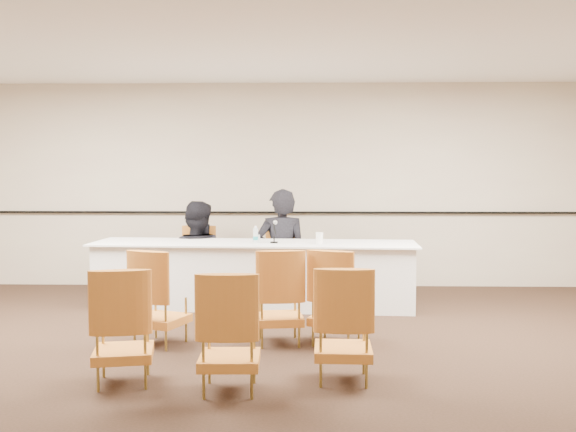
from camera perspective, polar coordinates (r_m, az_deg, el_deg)
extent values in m
plane|color=black|center=(5.77, -3.43, -13.23)|extent=(10.00, 10.00, 0.00)
plane|color=white|center=(5.66, -3.56, 17.20)|extent=(10.00, 10.00, 0.00)
cube|color=#C1AC97|center=(9.50, -1.43, 2.75)|extent=(10.00, 0.04, 3.00)
cube|color=black|center=(9.48, -1.43, 0.33)|extent=(9.80, 0.04, 0.03)
imported|color=black|center=(8.66, -0.57, -3.86)|extent=(0.71, 0.48, 1.90)
imported|color=black|center=(8.86, -8.18, -4.40)|extent=(0.94, 0.78, 1.77)
cube|color=white|center=(7.94, -0.61, -2.44)|extent=(0.37, 0.33, 0.00)
cylinder|color=silver|center=(8.04, -2.73, -2.02)|extent=(0.06, 0.06, 0.10)
cylinder|color=white|center=(7.89, 2.81, -1.99)|extent=(0.10, 0.10, 0.14)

